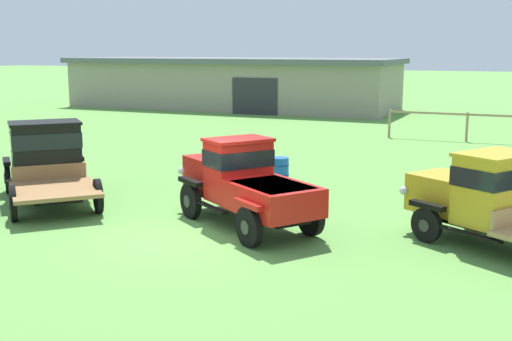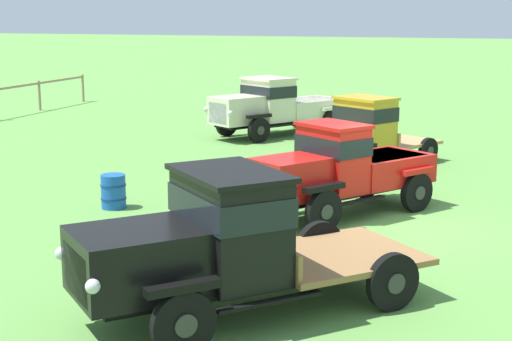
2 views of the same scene
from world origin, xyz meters
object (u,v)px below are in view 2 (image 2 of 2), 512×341
(vintage_truck_midrow_center, at_px, (341,169))
(vintage_truck_far_side, at_px, (361,131))
(vintage_truck_second_in_line, at_px, (216,242))
(oil_drum_beside_row, at_px, (113,191))
(vintage_truck_back_of_row, at_px, (275,106))

(vintage_truck_midrow_center, xyz_separation_m, vintage_truck_far_side, (5.54, 0.66, 0.02))
(vintage_truck_second_in_line, distance_m, oil_drum_beside_row, 7.24)
(vintage_truck_far_side, height_order, oil_drum_beside_row, vintage_truck_far_side)
(vintage_truck_far_side, relative_size, vintage_truck_back_of_row, 0.85)
(vintage_truck_far_side, height_order, vintage_truck_back_of_row, vintage_truck_back_of_row)
(vintage_truck_back_of_row, height_order, oil_drum_beside_row, vintage_truck_back_of_row)
(vintage_truck_far_side, xyz_separation_m, oil_drum_beside_row, (-6.65, 4.52, -0.69))
(vintage_truck_midrow_center, xyz_separation_m, oil_drum_beside_row, (-1.11, 5.18, -0.67))
(vintage_truck_second_in_line, xyz_separation_m, vintage_truck_back_of_row, (17.12, 4.44, -0.08))
(vintage_truck_back_of_row, distance_m, oil_drum_beside_row, 11.72)
(vintage_truck_second_in_line, height_order, vintage_truck_far_side, vintage_truck_second_in_line)
(vintage_truck_second_in_line, bearing_deg, vintage_truck_back_of_row, 14.53)
(vintage_truck_far_side, distance_m, oil_drum_beside_row, 8.07)
(vintage_truck_second_in_line, distance_m, vintage_truck_back_of_row, 17.68)
(vintage_truck_back_of_row, bearing_deg, oil_drum_beside_row, 178.52)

